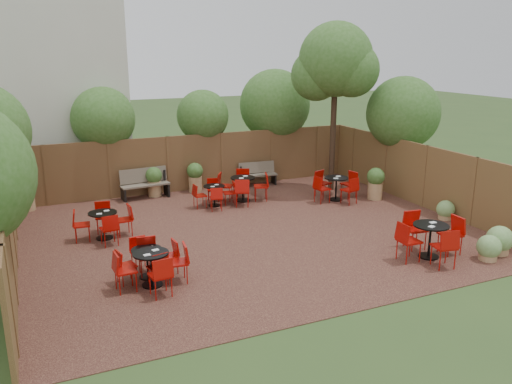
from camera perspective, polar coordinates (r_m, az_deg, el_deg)
name	(u,v)px	position (r m, az deg, el deg)	size (l,w,h in m)	color
ground	(252,232)	(14.55, -0.45, -4.43)	(80.00, 80.00, 0.00)	#354F23
courtyard_paving	(252,232)	(14.54, -0.45, -4.39)	(12.00, 10.00, 0.02)	#331715
fence_back	(196,162)	(18.79, -6.57, 3.23)	(12.00, 0.08, 2.00)	#563220
fence_left	(10,227)	(13.16, -25.21, -3.52)	(0.08, 10.00, 2.00)	#563220
fence_right	(425,177)	(17.44, 17.94, 1.61)	(0.08, 10.00, 2.00)	#563220
neighbour_building	(48,75)	(20.59, -21.77, 11.75)	(5.00, 4.00, 8.00)	beige
overhang_foliage	(166,126)	(15.59, -9.80, 7.16)	(15.95, 11.05, 2.76)	#315A1D
courtyard_tree	(336,65)	(18.37, 8.67, 13.51)	(2.70, 2.60, 5.81)	black
park_bench_left	(144,183)	(18.08, -12.07, 0.98)	(1.66, 0.67, 1.00)	brown
park_bench_right	(258,173)	(19.34, 0.19, 2.04)	(1.41, 0.55, 0.86)	brown
bistro_tables	(253,216)	(14.47, -0.30, -2.60)	(9.22, 8.04, 0.96)	black
planters	(191,183)	(17.60, -7.10, 1.00)	(11.33, 3.98, 1.08)	#A67F53
low_shrubs	(482,234)	(14.62, 23.39, -4.27)	(1.86, 3.37, 0.71)	#A67F53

